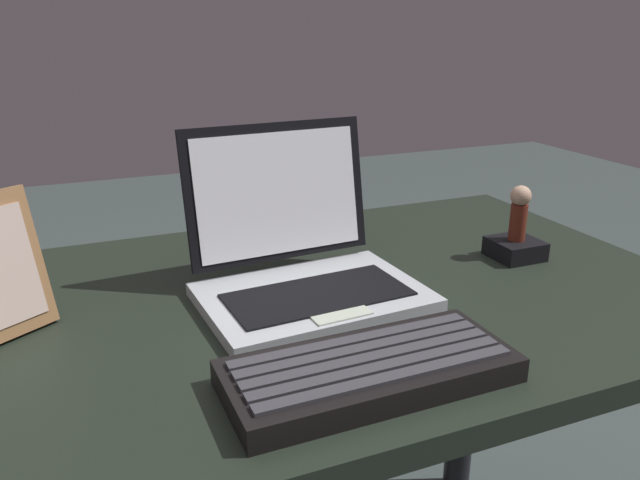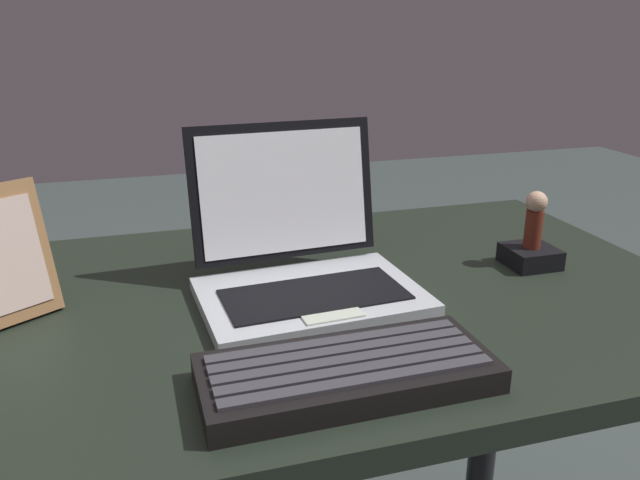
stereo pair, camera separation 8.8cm
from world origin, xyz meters
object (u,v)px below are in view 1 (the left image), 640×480
Objects in this scene: figurine_stand at (515,249)px; figurine at (519,210)px; laptop_front at (302,264)px; external_keyboard at (370,370)px.

figurine is at bearing 90.00° from figurine_stand.
laptop_front is 0.98× the size of external_keyboard.
external_keyboard is 4.19× the size of figurine_stand.
figurine is at bearing 32.05° from external_keyboard.
external_keyboard is 0.47m from figurine_stand.
laptop_front reaches higher than figurine_stand.
laptop_front is 0.38m from figurine_stand.
figurine_stand is (0.40, 0.25, -0.00)m from external_keyboard.
figurine reaches higher than figurine_stand.
figurine is (0.00, 0.00, 0.07)m from figurine_stand.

